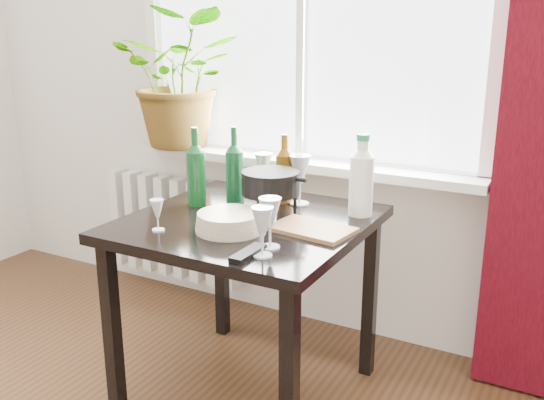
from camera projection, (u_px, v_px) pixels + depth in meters
The scene contains 17 objects.
windowsill at pixel (296, 162), 2.78m from camera, with size 1.72×0.20×0.04m.
radiator at pixel (173, 227), 3.27m from camera, with size 0.80×0.10×0.55m.
table at pixel (248, 242), 2.27m from camera, with size 0.85×0.85×0.74m.
potted_plant at pixel (182, 78), 2.95m from camera, with size 0.60×0.52×0.67m, color #26741F.
wine_bottle_left at pixel (196, 166), 2.38m from camera, with size 0.07×0.07×0.32m, color #0D451A, non-canonical shape.
wine_bottle_right at pixel (235, 164), 2.42m from camera, with size 0.07×0.07×0.31m, color #0C421F, non-canonical shape.
bottle_amber at pixel (285, 168), 2.42m from camera, with size 0.07×0.07×0.28m, color #693F0B, non-canonical shape.
cleaning_bottle at pixel (362, 174), 2.25m from camera, with size 0.09×0.09×0.32m, color white, non-canonical shape.
wineglass_front_right at pixel (270, 223), 1.93m from camera, with size 0.07×0.07×0.17m, color silver, non-canonical shape.
wineglass_far_right at pixel (262, 231), 1.86m from camera, with size 0.07×0.07×0.16m, color silver, non-canonical shape.
wineglass_back_center at pixel (300, 179), 2.40m from camera, with size 0.09×0.09×0.21m, color silver, non-canonical shape.
wineglass_back_left at pixel (264, 173), 2.55m from camera, with size 0.08×0.08×0.18m, color silver, non-canonical shape.
wineglass_front_left at pixel (158, 215), 2.10m from camera, with size 0.05×0.05×0.11m, color white, non-canonical shape.
plate_stack at pixel (230, 222), 2.11m from camera, with size 0.24×0.24×0.06m, color beige.
fondue_pot at pixel (271, 193), 2.27m from camera, with size 0.25×0.22×0.17m, color black, non-canonical shape.
tv_remote at pixel (248, 253), 1.89m from camera, with size 0.05×0.16×0.02m, color black.
cutting_board at pixel (312, 229), 2.11m from camera, with size 0.28×0.18×0.02m, color #9B6F46.
Camera 1 is at (1.21, -0.28, 1.44)m, focal length 40.00 mm.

